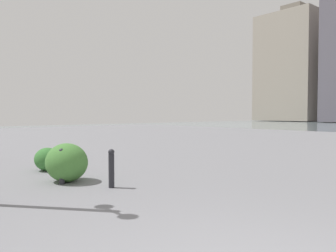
{
  "coord_description": "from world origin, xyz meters",
  "views": [
    {
      "loc": [
        -1.5,
        2.43,
        1.54
      ],
      "look_at": [
        7.54,
        -5.45,
        1.09
      ],
      "focal_mm": 35.55,
      "sensor_mm": 36.0,
      "label": 1
    }
  ],
  "objects": [
    {
      "name": "building_highrise",
      "position": [
        36.33,
        -68.34,
        11.74
      ],
      "size": [
        12.94,
        13.7,
        25.54
      ],
      "color": "#9E9384",
      "rests_on": "ground"
    },
    {
      "name": "bollard_near",
      "position": [
        4.44,
        -1.19,
        0.42
      ],
      "size": [
        0.13,
        0.13,
        0.81
      ],
      "color": "#232328",
      "rests_on": "ground"
    },
    {
      "name": "bollard_mid",
      "position": [
        5.45,
        -0.55,
        0.41
      ],
      "size": [
        0.13,
        0.13,
        0.78
      ],
      "color": "#232328",
      "rests_on": "ground"
    },
    {
      "name": "shrub_low",
      "position": [
        7.37,
        -0.97,
        0.31
      ],
      "size": [
        0.73,
        0.66,
        0.62
      ],
      "color": "#387533",
      "rests_on": "ground"
    },
    {
      "name": "shrub_round",
      "position": [
        5.66,
        -0.76,
        0.43
      ],
      "size": [
        1.02,
        0.92,
        0.87
      ],
      "color": "#477F38",
      "rests_on": "ground"
    }
  ]
}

